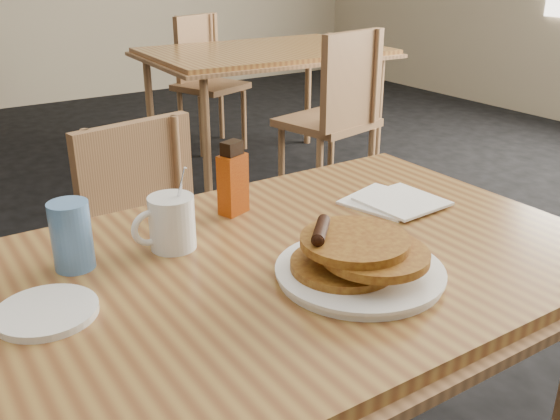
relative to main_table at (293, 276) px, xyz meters
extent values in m
cube|color=olive|center=(0.00, 0.00, 0.02)|extent=(1.15, 0.77, 0.04)
cube|color=#A3764D|center=(0.00, 0.00, 0.01)|extent=(1.19, 0.81, 0.02)
cylinder|color=#A3764D|center=(0.49, 0.30, -0.35)|extent=(0.04, 0.04, 0.71)
cube|color=olive|center=(1.38, 2.28, 0.02)|extent=(1.38, 0.96, 0.04)
cube|color=#A3764D|center=(1.38, 2.28, 0.01)|extent=(1.42, 1.00, 0.02)
cylinder|color=#A3764D|center=(0.80, 1.92, -0.35)|extent=(0.04, 0.04, 0.71)
cylinder|color=#A3764D|center=(1.97, 2.65, -0.35)|extent=(0.04, 0.04, 0.71)
cube|color=#A3764D|center=(0.01, 0.65, -0.31)|extent=(0.43, 0.43, 0.04)
cube|color=#A3764D|center=(0.01, 0.82, -0.09)|extent=(0.37, 0.10, 0.41)
cylinder|color=#A3764D|center=(-0.14, 0.50, -0.52)|extent=(0.04, 0.04, 0.38)
cylinder|color=#A3764D|center=(0.16, 0.80, -0.52)|extent=(0.04, 0.04, 0.38)
cube|color=#A3764D|center=(1.36, 2.93, -0.28)|extent=(0.51, 0.51, 0.04)
cube|color=#A3764D|center=(1.36, 3.11, -0.04)|extent=(0.39, 0.18, 0.44)
cylinder|color=#A3764D|center=(1.20, 2.77, -0.50)|extent=(0.04, 0.04, 0.41)
cylinder|color=#A3764D|center=(1.52, 3.09, -0.50)|extent=(0.04, 0.04, 0.41)
cube|color=#A3764D|center=(1.37, 1.66, -0.26)|extent=(0.50, 0.50, 0.04)
cube|color=#A3764D|center=(1.37, 1.47, -0.01)|extent=(0.42, 0.12, 0.46)
cylinder|color=#A3764D|center=(1.20, 1.49, -0.49)|extent=(0.04, 0.04, 0.43)
cylinder|color=#A3764D|center=(1.53, 1.83, -0.49)|extent=(0.04, 0.04, 0.43)
cylinder|color=white|center=(0.05, -0.13, 0.05)|extent=(0.28, 0.28, 0.02)
cylinder|color=white|center=(0.05, -0.13, 0.06)|extent=(0.29, 0.29, 0.01)
cylinder|color=#9B6A20|center=(0.02, -0.12, 0.07)|extent=(0.18, 0.18, 0.01)
cylinder|color=#9B6A20|center=(0.08, -0.11, 0.08)|extent=(0.19, 0.19, 0.01)
cylinder|color=#9B6A20|center=(0.05, -0.16, 0.10)|extent=(0.18, 0.18, 0.01)
cylinder|color=#9B6A20|center=(0.04, -0.13, 0.11)|extent=(0.19, 0.19, 0.01)
cylinder|color=black|center=(-0.01, -0.09, 0.13)|extent=(0.08, 0.08, 0.02)
cylinder|color=white|center=(-0.17, 0.15, 0.09)|extent=(0.09, 0.09, 0.10)
torus|color=white|center=(-0.21, 0.15, 0.09)|extent=(0.07, 0.01, 0.07)
cylinder|color=black|center=(-0.17, 0.15, 0.14)|extent=(0.08, 0.08, 0.01)
cylinder|color=silver|center=(-0.16, 0.15, 0.13)|extent=(0.03, 0.05, 0.15)
cube|color=maroon|center=(0.01, 0.24, 0.11)|extent=(0.07, 0.06, 0.13)
cube|color=black|center=(0.01, 0.24, 0.19)|extent=(0.05, 0.04, 0.03)
cube|color=white|center=(0.32, 0.10, 0.05)|extent=(0.20, 0.20, 0.01)
cube|color=white|center=(0.34, 0.07, 0.05)|extent=(0.17, 0.17, 0.01)
cylinder|color=#5485C7|center=(-0.35, 0.18, 0.11)|extent=(0.09, 0.09, 0.12)
cylinder|color=white|center=(-0.43, 0.04, 0.05)|extent=(0.19, 0.19, 0.01)
camera|label=1|loc=(-0.59, -0.85, 0.56)|focal=40.00mm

